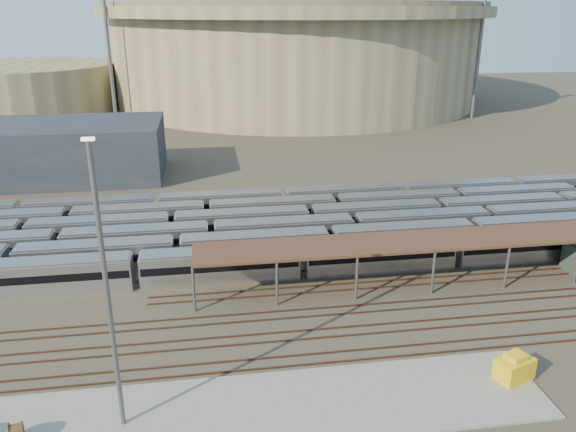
# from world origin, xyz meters

# --- Properties ---
(ground) EXTENTS (420.00, 420.00, 0.00)m
(ground) POSITION_xyz_m (0.00, 0.00, 0.00)
(ground) COLOR #383026
(ground) RESTS_ON ground
(apron) EXTENTS (50.00, 9.00, 0.20)m
(apron) POSITION_xyz_m (-5.00, -15.00, 0.10)
(apron) COLOR gray
(apron) RESTS_ON ground
(subway_trains) EXTENTS (127.02, 23.90, 3.60)m
(subway_trains) POSITION_xyz_m (2.34, 18.50, 1.80)
(subway_trains) COLOR #B5B4B9
(subway_trains) RESTS_ON ground
(inspection_shed) EXTENTS (60.30, 6.00, 5.30)m
(inspection_shed) POSITION_xyz_m (22.00, 4.00, 4.98)
(inspection_shed) COLOR #5A5B5F
(inspection_shed) RESTS_ON ground
(empty_tracks) EXTENTS (170.00, 9.62, 0.18)m
(empty_tracks) POSITION_xyz_m (0.00, -5.00, 0.09)
(empty_tracks) COLOR #4C3323
(empty_tracks) RESTS_ON ground
(stadium) EXTENTS (124.00, 124.00, 32.50)m
(stadium) POSITION_xyz_m (25.00, 140.00, 16.47)
(stadium) COLOR gray
(stadium) RESTS_ON ground
(secondary_arena) EXTENTS (56.00, 56.00, 14.00)m
(secondary_arena) POSITION_xyz_m (-60.00, 130.00, 7.00)
(secondary_arena) COLOR gray
(secondary_arena) RESTS_ON ground
(service_building) EXTENTS (42.00, 20.00, 10.00)m
(service_building) POSITION_xyz_m (-35.00, 55.00, 5.00)
(service_building) COLOR #1E232D
(service_building) RESTS_ON ground
(floodlight_0) EXTENTS (4.00, 1.00, 38.40)m
(floodlight_0) POSITION_xyz_m (-30.00, 110.00, 20.65)
(floodlight_0) COLOR #5A5B5F
(floodlight_0) RESTS_ON ground
(floodlight_2) EXTENTS (4.00, 1.00, 38.40)m
(floodlight_2) POSITION_xyz_m (70.00, 100.00, 20.65)
(floodlight_2) COLOR #5A5B5F
(floodlight_2) RESTS_ON ground
(floodlight_3) EXTENTS (4.00, 1.00, 38.40)m
(floodlight_3) POSITION_xyz_m (-10.00, 160.00, 20.65)
(floodlight_3) COLOR #5A5B5F
(floodlight_3) RESTS_ON ground
(yard_light_pole) EXTENTS (0.81, 0.36, 21.78)m
(yard_light_pole) POSITION_xyz_m (-13.25, -15.10, 11.17)
(yard_light_pole) COLOR #5A5B5F
(yard_light_pole) RESTS_ON apron
(yellow_equipment) EXTENTS (3.56, 2.87, 1.93)m
(yellow_equipment) POSITION_xyz_m (18.50, -14.43, 1.16)
(yellow_equipment) COLOR gold
(yellow_equipment) RESTS_ON apron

